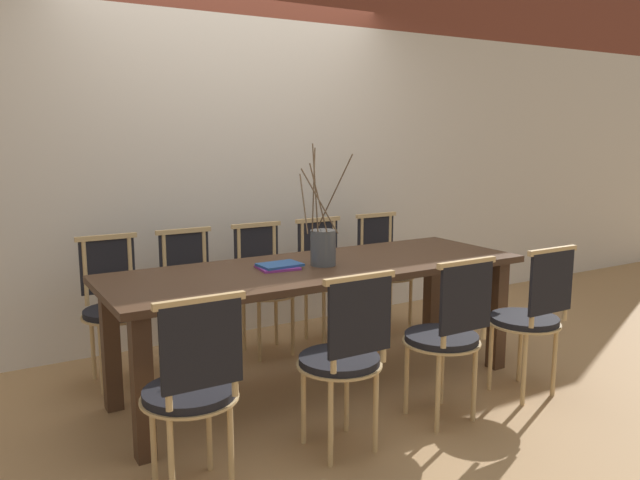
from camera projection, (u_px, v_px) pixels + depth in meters
The scene contains 14 objects.
ground_plane at pixel (320, 386), 3.82m from camera, with size 16.00×16.00×0.00m, color #A87F51.
wall_rear at pixel (232, 123), 4.62m from camera, with size 12.00×0.06×3.20m.
dining_table at pixel (320, 282), 3.70m from camera, with size 2.52×0.85×0.76m.
chair_near_leftend at pixel (193, 386), 2.57m from camera, with size 0.42×0.42×0.91m.
chair_near_left at pixel (345, 353), 2.95m from camera, with size 0.42×0.42×0.91m.
chair_near_center at pixel (448, 331), 3.28m from camera, with size 0.42×0.42×0.91m.
chair_near_right at pixel (531, 313), 3.60m from camera, with size 0.42×0.42×0.91m.
chair_far_leftend at pixel (114, 302), 3.84m from camera, with size 0.42×0.42×0.91m.
chair_far_left at pixel (192, 292), 4.09m from camera, with size 0.42×0.42×0.91m.
chair_far_center at pixel (264, 282), 4.35m from camera, with size 0.42×0.42×0.91m.
chair_far_right at pixel (326, 274), 4.61m from camera, with size 0.42×0.42×0.91m.
chair_far_rightend at pixel (384, 266), 4.88m from camera, with size 0.42×0.42×0.91m.
vase_centerpiece at pixel (323, 246), 3.66m from camera, with size 0.32×0.32×0.71m.
book_stack at pixel (279, 266), 3.59m from camera, with size 0.26×0.22×0.03m.
Camera 1 is at (-1.85, -3.10, 1.53)m, focal length 35.00 mm.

